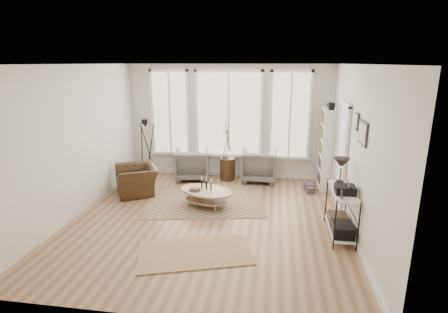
% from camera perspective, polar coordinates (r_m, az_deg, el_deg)
% --- Properties ---
extents(room, '(5.50, 5.54, 2.90)m').
position_cam_1_polar(room, '(6.42, -2.35, 1.55)').
color(room, '#9E744E').
rests_on(room, ground).
extents(bay_window, '(4.14, 0.12, 2.24)m').
position_cam_1_polar(bay_window, '(9.00, 0.75, 6.66)').
color(bay_window, tan).
rests_on(bay_window, ground).
extents(door, '(0.09, 1.06, 2.22)m').
position_cam_1_polar(door, '(7.59, 18.62, 0.54)').
color(door, silver).
rests_on(door, ground).
extents(bookcase, '(0.31, 0.85, 2.06)m').
position_cam_1_polar(bookcase, '(8.64, 16.49, 1.27)').
color(bookcase, white).
rests_on(bookcase, ground).
extents(low_shelf, '(0.38, 1.08, 1.30)m').
position_cam_1_polar(low_shelf, '(6.40, 18.61, -7.94)').
color(low_shelf, white).
rests_on(low_shelf, ground).
extents(wall_art, '(0.04, 0.88, 0.44)m').
position_cam_1_polar(wall_art, '(6.08, 21.48, 4.09)').
color(wall_art, black).
rests_on(wall_art, ground).
extents(rug_main, '(2.77, 2.27, 0.01)m').
position_cam_1_polar(rug_main, '(7.70, -3.11, -7.22)').
color(rug_main, brown).
rests_on(rug_main, ground).
extents(rug_runner, '(1.98, 1.47, 0.01)m').
position_cam_1_polar(rug_runner, '(5.76, -4.77, -15.33)').
color(rug_runner, brown).
rests_on(rug_runner, ground).
extents(coffee_table, '(1.34, 1.09, 0.53)m').
position_cam_1_polar(coffee_table, '(7.32, -3.01, -6.07)').
color(coffee_table, tan).
rests_on(coffee_table, ground).
extents(armchair_left, '(0.97, 0.99, 0.78)m').
position_cam_1_polar(armchair_left, '(9.05, -5.24, -1.25)').
color(armchair_left, slate).
rests_on(armchair_left, ground).
extents(armchair_right, '(0.86, 0.89, 0.80)m').
position_cam_1_polar(armchair_right, '(8.92, 5.77, -1.45)').
color(armchair_right, slate).
rests_on(armchair_right, ground).
extents(side_table, '(0.38, 0.38, 1.60)m').
position_cam_1_polar(side_table, '(8.85, 0.57, 0.98)').
color(side_table, '#3B2413').
rests_on(side_table, ground).
extents(vase, '(0.24, 0.24, 0.23)m').
position_cam_1_polar(vase, '(8.93, 0.16, 0.56)').
color(vase, silver).
rests_on(vase, side_table).
extents(accent_chair, '(1.27, 1.23, 0.63)m').
position_cam_1_polar(accent_chair, '(8.30, -14.05, -3.71)').
color(accent_chair, '#3B2413').
rests_on(accent_chair, ground).
extents(tripod_camera, '(0.55, 0.55, 1.55)m').
position_cam_1_polar(tripod_camera, '(9.15, -12.48, 0.74)').
color(tripod_camera, black).
rests_on(tripod_camera, ground).
extents(book_stack_near, '(0.27, 0.31, 0.17)m').
position_cam_1_polar(book_stack_near, '(8.54, 13.77, -4.80)').
color(book_stack_near, brown).
rests_on(book_stack_near, ground).
extents(book_stack_far, '(0.21, 0.25, 0.14)m').
position_cam_1_polar(book_stack_far, '(8.37, 13.86, -5.30)').
color(book_stack_far, brown).
rests_on(book_stack_far, ground).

